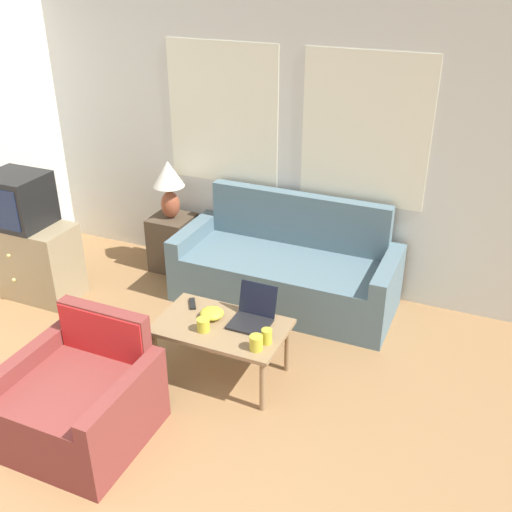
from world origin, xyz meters
TOP-DOWN VIEW (x-y plane):
  - wall_back at (-0.00, 3.81)m, footprint 6.34×0.06m
  - couch at (0.07, 3.39)m, footprint 1.98×0.82m
  - armchair at (-0.56, 1.24)m, footprint 0.87×0.84m
  - tv_dresser at (-2.16, 2.54)m, footprint 0.92×0.46m
  - television at (-2.16, 2.54)m, footprint 0.51×0.46m
  - side_table at (-1.20, 3.51)m, footprint 0.39×0.39m
  - table_lamp at (-1.20, 3.51)m, footprint 0.30×0.30m
  - coffee_table at (0.02, 2.15)m, footprint 0.97×0.59m
  - laptop at (0.21, 2.29)m, footprint 0.29×0.31m
  - cup_navy at (0.41, 2.08)m, footprint 0.08×0.08m
  - cup_yellow at (-0.07, 2.04)m, footprint 0.09×0.09m
  - cup_white at (0.37, 1.98)m, footprint 0.09×0.09m
  - snack_bowl at (-0.09, 2.21)m, footprint 0.18×0.18m
  - tv_remote at (-0.31, 2.31)m, footprint 0.12×0.15m

SIDE VIEW (x-z plane):
  - armchair at x=-0.56m, z-range -0.14..0.66m
  - side_table at x=-1.20m, z-range 0.00..0.56m
  - couch at x=0.07m, z-range -0.19..0.76m
  - tv_dresser at x=-2.16m, z-range 0.00..0.71m
  - coffee_table at x=0.02m, z-range 0.17..0.62m
  - tv_remote at x=-0.31m, z-range 0.45..0.47m
  - snack_bowl at x=-0.09m, z-range 0.45..0.52m
  - cup_yellow at x=-0.07m, z-range 0.45..0.55m
  - cup_white at x=0.37m, z-range 0.45..0.56m
  - cup_navy at x=0.41m, z-range 0.45..0.56m
  - laptop at x=0.21m, z-range 0.38..0.64m
  - table_lamp at x=-1.20m, z-range 0.63..1.20m
  - television at x=-2.16m, z-range 0.71..1.18m
  - wall_back at x=0.00m, z-range 0.01..2.61m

